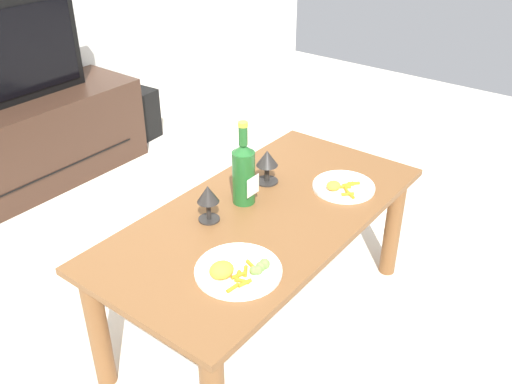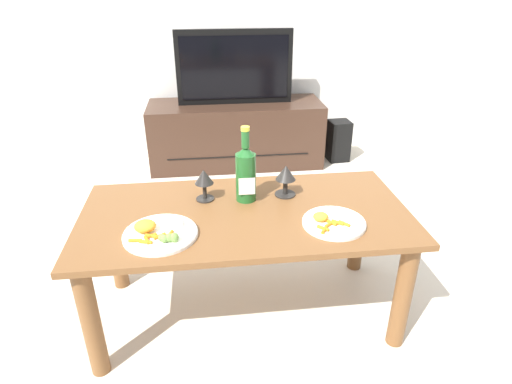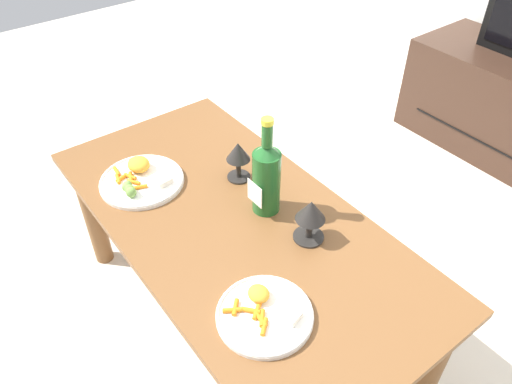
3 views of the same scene
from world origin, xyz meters
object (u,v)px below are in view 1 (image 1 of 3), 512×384
object	(u,v)px
floor_speaker	(144,114)
goblet_left	(208,197)
goblet_right	(267,161)
dinner_plate_left	(238,269)
tv_stand	(27,144)
tv_screen	(7,54)
dinner_plate_right	(343,186)
wine_bottle	(244,171)
dining_table	(264,233)

from	to	relation	value
floor_speaker	goblet_left	world-z (taller)	goblet_left
goblet_right	dinner_plate_left	distance (m)	0.58
tv_stand	tv_screen	world-z (taller)	tv_screen
goblet_right	tv_screen	bearing A→B (deg)	93.16
dinner_plate_left	floor_speaker	bearing A→B (deg)	55.60
dinner_plate_left	dinner_plate_right	size ratio (longest dim) A/B	1.13
tv_screen	goblet_left	world-z (taller)	tv_screen
goblet_left	dinner_plate_right	world-z (taller)	goblet_left
wine_bottle	goblet_left	world-z (taller)	wine_bottle
tv_stand	floor_speaker	size ratio (longest dim) A/B	4.06
dining_table	tv_screen	bearing A→B (deg)	86.78
dinner_plate_left	dinner_plate_right	xyz separation A→B (m)	(0.65, 0.00, -0.00)
floor_speaker	wine_bottle	world-z (taller)	wine_bottle
tv_screen	goblet_right	world-z (taller)	tv_screen
tv_stand	goblet_left	xyz separation A→B (m)	(-0.25, -1.59, 0.36)
dining_table	goblet_left	world-z (taller)	goblet_left
tv_screen	dinner_plate_right	distance (m)	1.88
goblet_right	dinner_plate_right	world-z (taller)	goblet_right
tv_stand	dining_table	bearing A→B (deg)	-93.21
dining_table	tv_screen	size ratio (longest dim) A/B	1.53
tv_screen	floor_speaker	bearing A→B (deg)	-2.13
goblet_right	floor_speaker	bearing A→B (deg)	64.64
tv_screen	goblet_left	xyz separation A→B (m)	(-0.25, -1.59, -0.15)
floor_speaker	goblet_right	world-z (taller)	goblet_right
goblet_left	goblet_right	world-z (taller)	same
goblet_left	goblet_right	bearing A→B (deg)	0.00
dining_table	dinner_plate_left	xyz separation A→B (m)	(-0.33, -0.14, 0.11)
tv_stand	floor_speaker	bearing A→B (deg)	-2.29
floor_speaker	goblet_left	bearing A→B (deg)	-128.95
tv_stand	dinner_plate_right	xyz separation A→B (m)	(0.22, -1.86, 0.28)
goblet_right	wine_bottle	bearing A→B (deg)	-173.02
wine_bottle	dinner_plate_left	bearing A→B (deg)	-144.20
tv_stand	goblet_right	bearing A→B (deg)	-86.84
goblet_left	dinner_plate_right	size ratio (longest dim) A/B	0.57
goblet_left	dinner_plate_right	bearing A→B (deg)	-28.96
tv_screen	dinner_plate_left	world-z (taller)	tv_screen
wine_bottle	goblet_right	world-z (taller)	wine_bottle
wine_bottle	goblet_right	bearing A→B (deg)	6.98
dinner_plate_right	goblet_right	bearing A→B (deg)	117.20
wine_bottle	goblet_right	distance (m)	0.18
dining_table	goblet_left	size ratio (longest dim) A/B	9.57
wine_bottle	dinner_plate_left	size ratio (longest dim) A/B	1.18
dinner_plate_left	dinner_plate_right	bearing A→B (deg)	0.17
dining_table	goblet_right	xyz separation A→B (m)	(0.18, 0.13, 0.19)
tv_screen	dinner_plate_right	xyz separation A→B (m)	(0.22, -1.86, -0.23)
floor_speaker	dinner_plate_left	size ratio (longest dim) A/B	1.21
tv_stand	dinner_plate_right	world-z (taller)	dinner_plate_right
dinner_plate_left	goblet_right	bearing A→B (deg)	27.52
dining_table	goblet_right	world-z (taller)	goblet_right
tv_screen	dinner_plate_right	bearing A→B (deg)	-83.12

